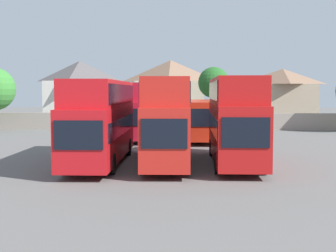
# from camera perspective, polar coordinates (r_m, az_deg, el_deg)

# --- Properties ---
(ground) EXTENTS (140.00, 140.00, 0.00)m
(ground) POSITION_cam_1_polar(r_m,az_deg,el_deg) (44.87, 1.06, -1.03)
(ground) COLOR #605E5B
(depot_boundary_wall) EXTENTS (56.00, 0.50, 1.80)m
(depot_boundary_wall) POSITION_cam_1_polar(r_m,az_deg,el_deg) (50.32, 1.29, 0.58)
(depot_boundary_wall) COLOR gray
(depot_boundary_wall) RESTS_ON ground
(bus_1) EXTENTS (2.83, 11.49, 4.78)m
(bus_1) POSITION_cam_1_polar(r_m,az_deg,el_deg) (27.16, -8.21, 1.09)
(bus_1) COLOR red
(bus_1) RESTS_ON ground
(bus_2) EXTENTS (2.78, 11.20, 4.90)m
(bus_2) POSITION_cam_1_polar(r_m,az_deg,el_deg) (26.88, -0.08, 1.24)
(bus_2) COLOR red
(bus_2) RESTS_ON ground
(bus_3) EXTENTS (2.67, 10.55, 4.94)m
(bus_3) POSITION_cam_1_polar(r_m,az_deg,el_deg) (26.94, 8.18, 1.24)
(bus_3) COLOR #B21414
(bus_3) RESTS_ON ground
(bus_4) EXTENTS (3.13, 10.70, 4.85)m
(bus_4) POSITION_cam_1_polar(r_m,az_deg,el_deg) (40.70, -2.59, 2.26)
(bus_4) COLOR #B01526
(bus_4) RESTS_ON ground
(bus_5) EXTENTS (2.89, 11.68, 3.34)m
(bus_5) POSITION_cam_1_polar(r_m,az_deg,el_deg) (40.45, 4.09, 1.08)
(bus_5) COLOR red
(bus_5) RESTS_ON ground
(house_terrace_left) EXTENTS (7.82, 7.69, 7.96)m
(house_terrace_left) POSITION_cam_1_polar(r_m,az_deg,el_deg) (60.87, -10.73, 4.15)
(house_terrace_left) COLOR silver
(house_terrace_left) RESTS_ON ground
(house_terrace_centre) EXTENTS (8.73, 7.90, 8.05)m
(house_terrace_centre) POSITION_cam_1_polar(r_m,az_deg,el_deg) (59.51, 0.32, 4.27)
(house_terrace_centre) COLOR beige
(house_terrace_centre) RESTS_ON ground
(house_terrace_right) EXTENTS (7.81, 6.90, 6.92)m
(house_terrace_right) POSITION_cam_1_polar(r_m,az_deg,el_deg) (60.10, 13.81, 3.58)
(house_terrace_right) COLOR tan
(house_terrace_right) RESTS_ON ground
(tree_right_of_lot) EXTENTS (3.50, 3.50, 6.86)m
(tree_right_of_lot) POSITION_cam_1_polar(r_m,az_deg,el_deg) (52.73, 5.61, 5.27)
(tree_right_of_lot) COLOR brown
(tree_right_of_lot) RESTS_ON ground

